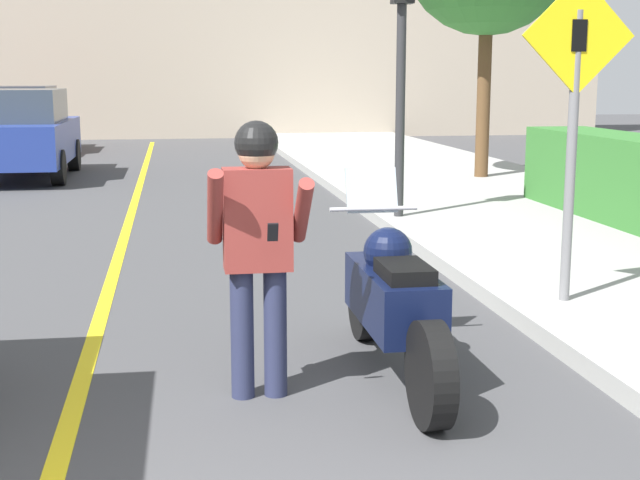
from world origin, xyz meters
TOP-DOWN VIEW (x-y plane):
  - road_center_line at (-0.60, 6.00)m, footprint 0.12×36.00m
  - motorcycle at (1.38, 2.63)m, footprint 0.62×2.33m
  - person_biker at (0.50, 2.40)m, footprint 0.59×0.46m
  - crossing_sign at (3.10, 3.80)m, footprint 0.91×0.08m
  - traffic_light at (2.86, 8.26)m, footprint 0.26×0.30m
  - parked_car_blue at (-2.84, 14.83)m, footprint 1.88×4.20m
  - parked_car_red at (-3.77, 20.86)m, footprint 1.88×4.20m

SIDE VIEW (x-z plane):
  - road_center_line at x=-0.60m, z-range 0.00..0.01m
  - motorcycle at x=1.38m, z-range -0.14..1.14m
  - parked_car_blue at x=-2.84m, z-range 0.02..1.70m
  - parked_car_red at x=-3.77m, z-range 0.02..1.70m
  - person_biker at x=0.50m, z-range 0.18..1.85m
  - crossing_sign at x=3.10m, z-range 0.40..2.93m
  - traffic_light at x=2.86m, z-range 0.82..4.24m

